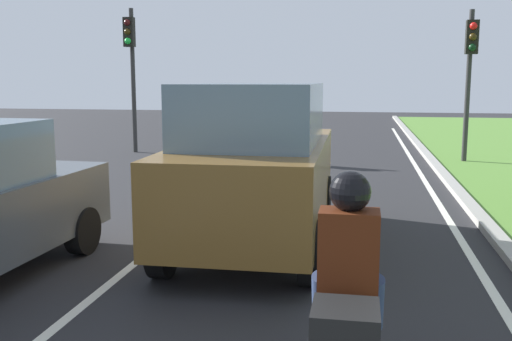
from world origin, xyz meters
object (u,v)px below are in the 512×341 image
Objects in this scene: motorcycle at (346,341)px; rider_person at (349,251)px; car_suv_ahead at (256,164)px; traffic_light_overhead_left at (131,56)px; traffic_light_near_right at (470,61)px.

rider_person is at bearing 89.95° from motorcycle.
traffic_light_overhead_left reaches higher than car_suv_ahead.
motorcycle is 0.62m from rider_person.
rider_person is (1.37, -4.02, 0.02)m from car_suv_ahead.
traffic_light_near_right is (2.93, 13.07, 2.25)m from motorcycle.
rider_person is 0.26× the size of traffic_light_overhead_left.
car_suv_ahead is 11.44m from traffic_light_overhead_left.
traffic_light_overhead_left is at bearing 176.04° from traffic_light_near_right.
traffic_light_overhead_left is (-5.76, 9.70, 1.88)m from car_suv_ahead.
rider_person is 13.45m from traffic_light_near_right.
traffic_light_overhead_left is at bearing 117.50° from rider_person.
motorcycle is 0.42× the size of traffic_light_overhead_left.
motorcycle is at bearing -102.65° from traffic_light_near_right.
rider_person is at bearing -62.54° from traffic_light_overhead_left.
rider_person is at bearing -71.98° from car_suv_ahead.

